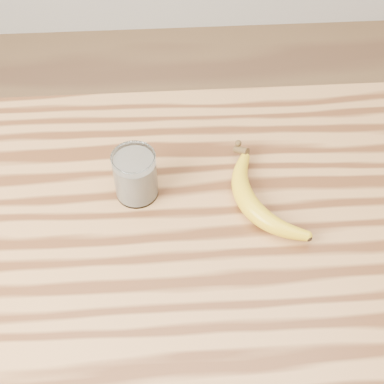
{
  "coord_description": "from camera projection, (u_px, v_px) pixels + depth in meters",
  "views": [
    {
      "loc": [
        -0.05,
        -0.57,
        1.71
      ],
      "look_at": [
        -0.01,
        0.07,
        0.93
      ],
      "focal_mm": 50.0,
      "sensor_mm": 36.0,
      "label": 1
    }
  ],
  "objects": [
    {
      "name": "banana",
      "position": [
        249.0,
        205.0,
        1.0
      ],
      "size": [
        0.24,
        0.34,
        0.04
      ],
      "primitive_type": null,
      "rotation": [
        0.0,
        0.0,
        0.42
      ],
      "color": "gold",
      "rests_on": "table"
    },
    {
      "name": "smoothie_glass",
      "position": [
        135.0,
        176.0,
        1.01
      ],
      "size": [
        0.08,
        0.08,
        0.1
      ],
      "color": "white",
      "rests_on": "table"
    },
    {
      "name": "table",
      "position": [
        198.0,
        268.0,
        1.09
      ],
      "size": [
        1.2,
        0.8,
        0.9
      ],
      "color": "#A97442",
      "rests_on": "ground"
    },
    {
      "name": "room",
      "position": [
        203.0,
        16.0,
        0.64
      ],
      "size": [
        4.04,
        4.04,
        2.7
      ],
      "color": "brown",
      "rests_on": "ground"
    }
  ]
}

